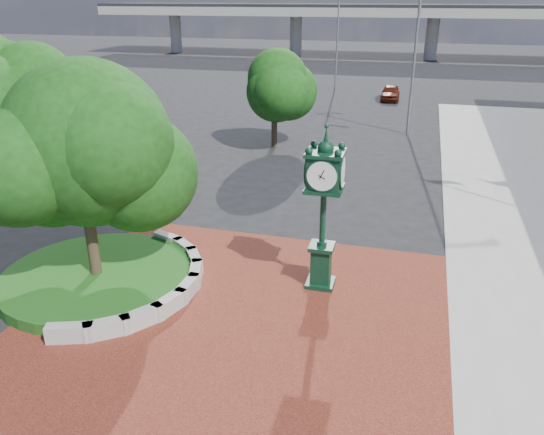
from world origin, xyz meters
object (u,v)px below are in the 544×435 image
Objects in this scene: post_clock at (323,203)px; street_lamp_near at (419,45)px; parked_car at (390,93)px; street_lamp_far at (340,32)px.

post_clock is 21.94m from street_lamp_near.
parked_car is at bearing 90.40° from post_clock.
street_lamp_near is at bearing -65.92° from street_lamp_far.
street_lamp_near is (2.26, -12.40, 5.10)m from parked_car.
street_lamp_near is at bearing -80.84° from parked_car.
street_lamp_near is at bearing 84.65° from post_clock.
post_clock is 34.12m from parked_car.
street_lamp_near is 1.08× the size of street_lamp_far.
street_lamp_far reaches higher than post_clock.
post_clock is at bearing -95.35° from street_lamp_near.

